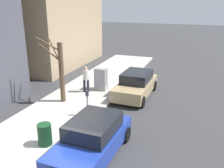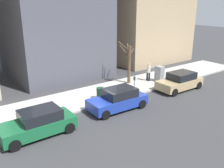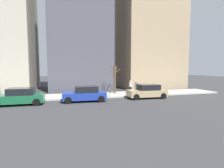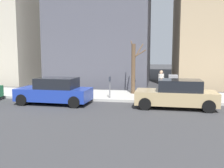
{
  "view_description": "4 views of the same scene",
  "coord_description": "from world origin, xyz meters",
  "px_view_note": "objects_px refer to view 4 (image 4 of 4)",
  "views": [
    {
      "loc": [
        -4.68,
        7.11,
        5.72
      ],
      "look_at": [
        -0.07,
        -5.58,
        1.19
      ],
      "focal_mm": 40.0,
      "sensor_mm": 36.0,
      "label": 1
    },
    {
      "loc": [
        -13.95,
        9.57,
        7.34
      ],
      "look_at": [
        0.99,
        -1.49,
        1.09
      ],
      "focal_mm": 40.0,
      "sensor_mm": 36.0,
      "label": 2
    },
    {
      "loc": [
        -18.38,
        1.48,
        3.26
      ],
      "look_at": [
        1.04,
        -3.82,
        1.47
      ],
      "focal_mm": 28.0,
      "sensor_mm": 36.0,
      "label": 3
    },
    {
      "loc": [
        -14.54,
        -6.2,
        2.83
      ],
      "look_at": [
        1.74,
        -3.27,
        0.88
      ],
      "focal_mm": 40.0,
      "sensor_mm": 36.0,
      "label": 4
    }
  ],
  "objects_px": {
    "parked_car_tan": "(177,94)",
    "parking_meter": "(110,85)",
    "bare_tree": "(134,67)",
    "utility_box": "(173,87)",
    "parked_car_blue": "(55,91)",
    "pedestrian_near_meter": "(161,81)",
    "trash_bin": "(65,89)"
  },
  "relations": [
    {
      "from": "pedestrian_near_meter",
      "to": "bare_tree",
      "type": "bearing_deg",
      "value": -117.06
    },
    {
      "from": "parked_car_blue",
      "to": "parking_meter",
      "type": "relative_size",
      "value": 3.15
    },
    {
      "from": "utility_box",
      "to": "bare_tree",
      "type": "bearing_deg",
      "value": 62.24
    },
    {
      "from": "parked_car_blue",
      "to": "pedestrian_near_meter",
      "type": "height_order",
      "value": "pedestrian_near_meter"
    },
    {
      "from": "parked_car_blue",
      "to": "parking_meter",
      "type": "xyz_separation_m",
      "value": [
        1.59,
        -2.93,
        0.24
      ]
    },
    {
      "from": "bare_tree",
      "to": "utility_box",
      "type": "bearing_deg",
      "value": -117.76
    },
    {
      "from": "parked_car_tan",
      "to": "utility_box",
      "type": "distance_m",
      "value": 2.35
    },
    {
      "from": "parked_car_blue",
      "to": "parked_car_tan",
      "type": "bearing_deg",
      "value": -87.25
    },
    {
      "from": "utility_box",
      "to": "pedestrian_near_meter",
      "type": "distance_m",
      "value": 1.04
    },
    {
      "from": "parked_car_tan",
      "to": "trash_bin",
      "type": "height_order",
      "value": "parked_car_tan"
    },
    {
      "from": "bare_tree",
      "to": "trash_bin",
      "type": "distance_m",
      "value": 4.87
    },
    {
      "from": "parking_meter",
      "to": "utility_box",
      "type": "xyz_separation_m",
      "value": [
        0.85,
        -3.85,
        -0.13
      ]
    },
    {
      "from": "parked_car_tan",
      "to": "pedestrian_near_meter",
      "type": "distance_m",
      "value": 3.18
    },
    {
      "from": "parked_car_tan",
      "to": "bare_tree",
      "type": "height_order",
      "value": "bare_tree"
    },
    {
      "from": "utility_box",
      "to": "parked_car_tan",
      "type": "bearing_deg",
      "value": -178.72
    },
    {
      "from": "parking_meter",
      "to": "bare_tree",
      "type": "bearing_deg",
      "value": -29.49
    },
    {
      "from": "utility_box",
      "to": "pedestrian_near_meter",
      "type": "xyz_separation_m",
      "value": [
        0.72,
        0.72,
        0.24
      ]
    },
    {
      "from": "parked_car_blue",
      "to": "utility_box",
      "type": "distance_m",
      "value": 7.2
    },
    {
      "from": "trash_bin",
      "to": "pedestrian_near_meter",
      "type": "height_order",
      "value": "pedestrian_near_meter"
    },
    {
      "from": "utility_box",
      "to": "trash_bin",
      "type": "relative_size",
      "value": 1.59
    },
    {
      "from": "parked_car_tan",
      "to": "bare_tree",
      "type": "bearing_deg",
      "value": 36.97
    },
    {
      "from": "trash_bin",
      "to": "pedestrian_near_meter",
      "type": "bearing_deg",
      "value": -79.74
    },
    {
      "from": "parking_meter",
      "to": "trash_bin",
      "type": "height_order",
      "value": "parking_meter"
    },
    {
      "from": "parked_car_tan",
      "to": "parking_meter",
      "type": "relative_size",
      "value": 3.14
    },
    {
      "from": "parked_car_blue",
      "to": "bare_tree",
      "type": "xyz_separation_m",
      "value": [
        3.8,
        -4.18,
        1.27
      ]
    },
    {
      "from": "utility_box",
      "to": "parked_car_blue",
      "type": "bearing_deg",
      "value": 109.8
    },
    {
      "from": "parked_car_blue",
      "to": "bare_tree",
      "type": "relative_size",
      "value": 1.15
    },
    {
      "from": "parking_meter",
      "to": "utility_box",
      "type": "height_order",
      "value": "utility_box"
    },
    {
      "from": "bare_tree",
      "to": "pedestrian_near_meter",
      "type": "distance_m",
      "value": 2.19
    },
    {
      "from": "parked_car_tan",
      "to": "bare_tree",
      "type": "relative_size",
      "value": 1.14
    },
    {
      "from": "parked_car_tan",
      "to": "trash_bin",
      "type": "xyz_separation_m",
      "value": [
        1.94,
        6.96,
        -0.14
      ]
    },
    {
      "from": "bare_tree",
      "to": "trash_bin",
      "type": "xyz_separation_m",
      "value": [
        -1.77,
        4.31,
        -1.41
      ]
    }
  ]
}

